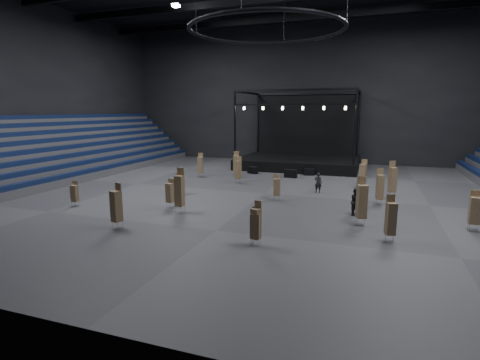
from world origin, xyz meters
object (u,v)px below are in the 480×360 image
(stage, at_px, (300,155))
(flight_case_left, at_px, (253,170))
(chair_stack_16, at_px, (116,205))
(man_center, at_px, (318,183))
(chair_stack_13, at_px, (380,186))
(chair_stack_0, at_px, (180,190))
(chair_stack_15, at_px, (362,201))
(chair_stack_11, at_px, (180,181))
(chair_stack_2, at_px, (236,163))
(chair_stack_7, at_px, (170,192))
(chair_stack_12, at_px, (391,218))
(chair_stack_5, at_px, (363,173))
(chair_stack_4, at_px, (200,164))
(chair_stack_14, at_px, (256,223))
(chair_stack_9, at_px, (277,187))
(chair_stack_1, at_px, (74,193))
(chair_stack_3, at_px, (475,210))
(flight_case_right, at_px, (309,172))
(chair_stack_8, at_px, (256,225))
(chair_stack_10, at_px, (238,169))
(flight_case_mid, at_px, (291,174))
(chair_stack_6, at_px, (392,179))
(crew_member, at_px, (356,202))

(stage, height_order, flight_case_left, stage)
(chair_stack_16, relative_size, man_center, 1.58)
(chair_stack_13, bearing_deg, chair_stack_0, -168.25)
(chair_stack_15, xyz_separation_m, man_center, (-3.68, 8.38, -0.67))
(chair_stack_11, bearing_deg, chair_stack_2, 73.41)
(chair_stack_7, xyz_separation_m, chair_stack_12, (14.54, -2.48, 0.19))
(chair_stack_5, height_order, chair_stack_12, chair_stack_12)
(chair_stack_4, height_order, chair_stack_14, chair_stack_4)
(chair_stack_9, distance_m, man_center, 4.71)
(chair_stack_1, relative_size, chair_stack_14, 0.79)
(chair_stack_4, bearing_deg, chair_stack_11, -91.40)
(chair_stack_4, bearing_deg, chair_stack_2, 8.57)
(chair_stack_2, relative_size, chair_stack_5, 1.05)
(chair_stack_1, height_order, chair_stack_13, chair_stack_13)
(chair_stack_3, height_order, chair_stack_7, chair_stack_3)
(flight_case_right, height_order, chair_stack_8, chair_stack_8)
(chair_stack_10, bearing_deg, chair_stack_11, -96.70)
(chair_stack_7, height_order, chair_stack_10, chair_stack_10)
(chair_stack_7, bearing_deg, chair_stack_5, 51.19)
(chair_stack_5, bearing_deg, chair_stack_8, -85.74)
(flight_case_mid, xyz_separation_m, chair_stack_14, (2.35, -20.16, 0.77))
(flight_case_mid, height_order, chair_stack_1, chair_stack_1)
(chair_stack_0, xyz_separation_m, chair_stack_6, (13.83, 9.66, -0.07))
(flight_case_right, bearing_deg, chair_stack_8, -88.05)
(chair_stack_9, relative_size, man_center, 1.19)
(chair_stack_9, bearing_deg, chair_stack_6, 3.49)
(chair_stack_1, relative_size, chair_stack_15, 0.61)
(chair_stack_14, bearing_deg, flight_case_right, 112.74)
(flight_case_mid, relative_size, chair_stack_3, 0.52)
(flight_case_mid, relative_size, chair_stack_6, 0.43)
(chair_stack_5, xyz_separation_m, chair_stack_16, (-13.31, -17.51, 0.07))
(chair_stack_14, bearing_deg, chair_stack_5, 95.43)
(chair_stack_15, bearing_deg, chair_stack_4, 122.57)
(stage, bearing_deg, chair_stack_9, -85.20)
(flight_case_right, height_order, chair_stack_10, chair_stack_10)
(flight_case_right, xyz_separation_m, chair_stack_11, (-8.50, -13.08, 0.81))
(chair_stack_4, distance_m, chair_stack_14, 20.81)
(chair_stack_6, xyz_separation_m, chair_stack_8, (-7.12, -14.03, -0.40))
(chair_stack_9, bearing_deg, chair_stack_13, -12.88)
(chair_stack_8, bearing_deg, chair_stack_10, 110.39)
(chair_stack_11, distance_m, chair_stack_15, 14.74)
(chair_stack_2, distance_m, chair_stack_14, 20.55)
(flight_case_mid, distance_m, chair_stack_10, 6.20)
(flight_case_left, distance_m, chair_stack_10, 5.72)
(crew_member, bearing_deg, chair_stack_14, 152.58)
(chair_stack_5, xyz_separation_m, chair_stack_12, (1.73, -14.66, -0.03))
(chair_stack_7, relative_size, chair_stack_8, 1.04)
(chair_stack_14, bearing_deg, flight_case_left, 128.47)
(chair_stack_5, bearing_deg, chair_stack_7, -116.82)
(flight_case_mid, distance_m, chair_stack_9, 10.36)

